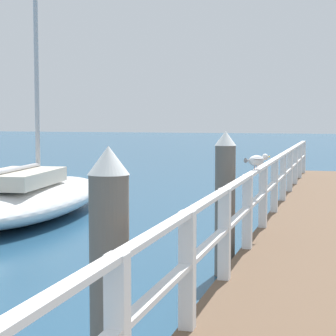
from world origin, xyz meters
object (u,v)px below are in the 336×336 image
object	(u,v)px
dock_piling_far	(225,203)
dock_piling_near	(109,287)
boat_1	(32,197)
seagull_foreground	(257,160)

from	to	relation	value
dock_piling_far	dock_piling_near	bearing A→B (deg)	-90.00
dock_piling_near	boat_1	size ratio (longest dim) A/B	0.25
seagull_foreground	dock_piling_near	bearing A→B (deg)	-57.71
boat_1	seagull_foreground	bearing A→B (deg)	-39.41
dock_piling_near	dock_piling_far	world-z (taller)	same
dock_piling_far	boat_1	bearing A→B (deg)	142.40
dock_piling_far	seagull_foreground	world-z (taller)	dock_piling_far
dock_piling_far	boat_1	size ratio (longest dim) A/B	0.25
seagull_foreground	boat_1	bearing A→B (deg)	-176.26
dock_piling_far	seagull_foreground	size ratio (longest dim) A/B	4.91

